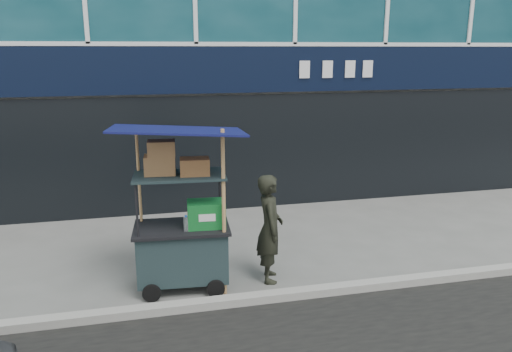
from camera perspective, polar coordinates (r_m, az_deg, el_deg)
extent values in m
plane|color=#61615D|center=(7.04, -2.28, -13.69)|extent=(80.00, 80.00, 0.00)
cube|color=#999991|center=(6.84, -1.95, -14.01)|extent=(80.00, 0.18, 0.12)
cube|color=black|center=(10.05, -6.76, 11.90)|extent=(15.68, 0.06, 0.90)
cube|color=black|center=(10.29, -6.51, 2.41)|extent=(15.68, 0.04, 2.40)
cube|color=#1B2B2E|center=(7.18, -8.39, -8.71)|extent=(1.28, 0.81, 0.72)
cylinder|color=black|center=(7.02, -11.85, -12.97)|extent=(0.25, 0.07, 0.25)
cylinder|color=black|center=(7.02, -4.61, -12.70)|extent=(0.25, 0.07, 0.25)
cube|color=black|center=(7.05, -8.50, -5.86)|extent=(1.37, 0.90, 0.04)
cylinder|color=black|center=(6.66, -13.46, -3.98)|extent=(0.03, 0.03, 0.77)
cylinder|color=black|center=(6.66, -3.71, -3.61)|extent=(0.03, 0.03, 0.77)
cylinder|color=black|center=(7.25, -13.11, -2.46)|extent=(0.03, 0.03, 0.77)
cylinder|color=black|center=(7.25, -4.16, -2.12)|extent=(0.03, 0.03, 0.77)
cube|color=#1B2B2E|center=(6.83, -8.73, 0.07)|extent=(1.28, 0.81, 0.03)
cylinder|color=#A97B4C|center=(6.69, -3.69, -4.44)|extent=(0.06, 0.06, 2.31)
cylinder|color=#A97B4C|center=(7.29, -13.04, -3.63)|extent=(0.04, 0.04, 2.21)
cube|color=#0B0B42|center=(6.70, -8.93, 5.19)|extent=(1.83, 1.36, 0.20)
cube|color=#0D571E|center=(6.94, -5.70, -4.33)|extent=(0.54, 0.40, 0.36)
cylinder|color=silver|center=(6.81, -8.00, -5.45)|extent=(0.07, 0.07, 0.21)
cylinder|color=blue|center=(6.77, -8.03, -4.55)|extent=(0.04, 0.04, 0.02)
cube|color=brown|center=(6.85, -10.93, 1.26)|extent=(0.43, 0.34, 0.26)
cube|color=olive|center=(6.75, -7.02, 1.09)|extent=(0.41, 0.32, 0.23)
cube|color=brown|center=(6.78, -10.77, 3.14)|extent=(0.38, 0.29, 0.21)
imported|color=black|center=(7.23, 1.59, -5.98)|extent=(0.47, 0.64, 1.59)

